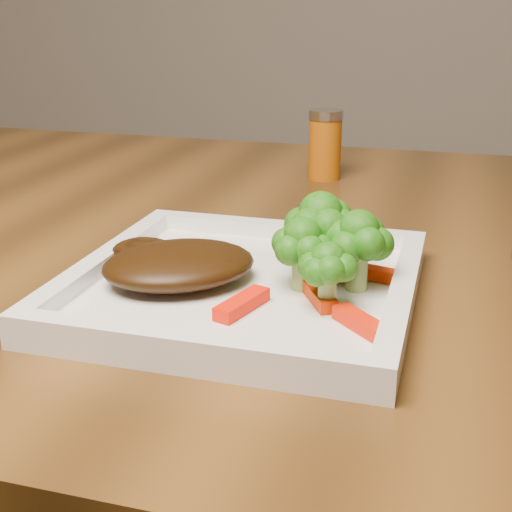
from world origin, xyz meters
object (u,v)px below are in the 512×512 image
(plate, at_px, (244,291))
(steak, at_px, (179,264))
(dining_table, at_px, (228,504))
(spice_shaker, at_px, (325,145))

(plate, height_order, steak, steak)
(dining_table, xyz_separation_m, steak, (0.03, -0.20, 0.40))
(plate, bearing_deg, spice_shaker, 92.05)
(spice_shaker, bearing_deg, dining_table, -106.60)
(steak, bearing_deg, spice_shaker, 85.04)
(dining_table, distance_m, steak, 0.45)
(steak, height_order, spice_shaker, spice_shaker)
(plate, height_order, spice_shaker, spice_shaker)
(dining_table, distance_m, spice_shaker, 0.48)
(dining_table, relative_size, spice_shaker, 17.39)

